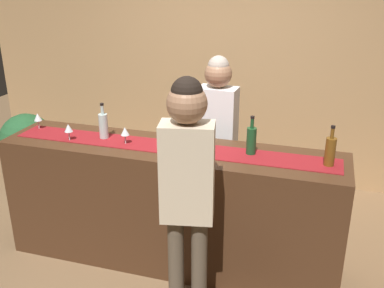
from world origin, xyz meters
name	(u,v)px	position (x,y,z in m)	size (l,w,h in m)	color
ground_plane	(172,258)	(0.00, 0.00, 0.00)	(10.00, 10.00, 0.00)	brown
back_wall	(225,54)	(0.00, 1.90, 1.45)	(6.00, 0.12, 2.90)	tan
bar_counter	(171,206)	(0.00, 0.00, 0.52)	(2.75, 0.60, 1.05)	#472B19
counter_runner_cloth	(170,147)	(0.00, 0.00, 1.05)	(2.62, 0.28, 0.01)	maroon
wine_bottle_amber	(330,151)	(1.20, 0.00, 1.16)	(0.07, 0.07, 0.30)	brown
wine_bottle_green	(251,140)	(0.63, 0.05, 1.16)	(0.07, 0.07, 0.30)	#194723
wine_bottle_clear	(103,125)	(-0.58, 0.03, 1.16)	(0.07, 0.07, 0.30)	#B2C6C1
wine_glass_near_customer	(125,132)	(-0.36, -0.04, 1.15)	(0.07, 0.07, 0.14)	silver
wine_glass_mid_counter	(68,128)	(-0.83, -0.10, 1.15)	(0.07, 0.07, 0.14)	silver
wine_glass_far_end	(38,118)	(-1.24, 0.07, 1.15)	(0.07, 0.07, 0.14)	silver
bartender	(217,128)	(0.24, 0.58, 1.04)	(0.35, 0.24, 1.68)	#26262B
customer_sipping	(187,179)	(0.34, -0.63, 1.11)	(0.37, 0.26, 1.77)	brown
potted_plant_tall	(28,145)	(-2.02, 0.86, 0.50)	(0.59, 0.59, 0.86)	#4C4C51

